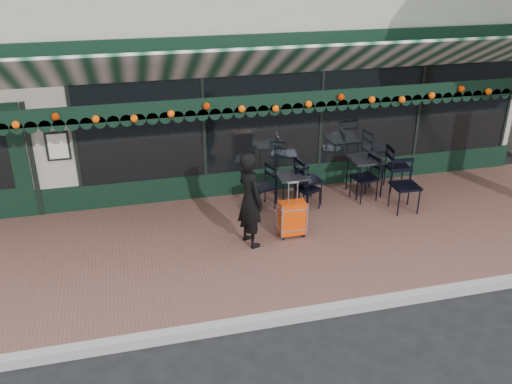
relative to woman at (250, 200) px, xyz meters
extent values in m
plane|color=black|center=(0.57, -1.94, -0.98)|extent=(80.00, 80.00, 0.00)
cube|color=brown|center=(0.57, 0.06, -0.91)|extent=(18.00, 4.00, 0.15)
cube|color=#9E9E99|center=(0.57, -2.02, -0.91)|extent=(18.00, 0.16, 0.15)
cube|color=#9C9987|center=(0.57, 6.06, 1.27)|extent=(12.00, 8.00, 4.50)
cube|color=black|center=(1.77, 2.04, 0.67)|extent=(9.20, 0.04, 2.00)
cube|color=silver|center=(-3.13, 2.00, 0.52)|extent=(0.42, 0.04, 0.55)
cube|color=black|center=(0.57, 0.58, 1.48)|extent=(12.00, 0.03, 0.28)
cylinder|color=#FF4808|center=(0.57, 0.52, 1.46)|extent=(11.60, 0.12, 0.12)
imported|color=black|center=(0.00, 0.00, 0.00)|extent=(0.57, 0.70, 1.66)
cube|color=#E43E07|center=(0.77, 0.06, -0.47)|extent=(0.45, 0.25, 0.60)
cube|color=black|center=(0.77, 0.06, -0.80)|extent=(0.45, 0.25, 0.06)
cube|color=silver|center=(0.77, 0.06, 0.02)|extent=(0.20, 0.03, 0.37)
cube|color=black|center=(2.73, 1.40, -0.07)|extent=(0.63, 0.63, 0.04)
cylinder|color=black|center=(2.47, 1.14, -0.46)|extent=(0.03, 0.03, 0.74)
cylinder|color=black|center=(3.00, 1.14, -0.46)|extent=(0.03, 0.03, 0.74)
cylinder|color=black|center=(2.47, 1.67, -0.46)|extent=(0.03, 0.03, 0.74)
cylinder|color=black|center=(3.00, 1.67, -0.46)|extent=(0.03, 0.03, 0.74)
cube|color=black|center=(1.10, 1.14, -0.15)|extent=(0.56, 0.56, 0.04)
cylinder|color=black|center=(0.86, 0.90, -0.50)|extent=(0.03, 0.03, 0.66)
cylinder|color=black|center=(1.33, 0.90, -0.50)|extent=(0.03, 0.03, 0.66)
cylinder|color=black|center=(0.86, 1.37, -0.50)|extent=(0.03, 0.03, 0.66)
cylinder|color=black|center=(1.33, 1.37, -0.50)|extent=(0.03, 0.03, 0.66)
camera|label=1|loc=(-1.89, -7.91, 3.91)|focal=38.00mm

